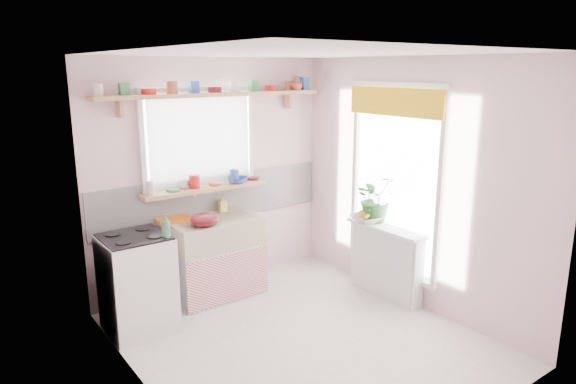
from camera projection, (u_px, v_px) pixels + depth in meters
room at (301, 168)px, 5.37m from camera, size 3.20×3.20×3.20m
sink_unit at (216, 256)px, 5.47m from camera, size 0.95×0.65×1.11m
cooker at (137, 283)px, 4.72m from camera, size 0.58×0.58×0.93m
radiator_ledge at (386, 260)px, 5.45m from camera, size 0.22×0.95×0.78m
windowsill at (205, 189)px, 5.45m from camera, size 1.40×0.22×0.04m
pine_shelf at (215, 94)px, 5.29m from camera, size 2.52×0.24×0.04m
shelf_crockery at (215, 87)px, 5.28m from camera, size 2.47×0.11×0.12m
sill_crockery at (201, 182)px, 5.40m from camera, size 1.35×0.11×0.12m
dish_tray at (173, 219)px, 5.31m from camera, size 0.37×0.28×0.04m
colander at (204, 220)px, 5.11m from camera, size 0.35×0.35×0.13m
jade_plant at (376, 198)px, 5.49m from camera, size 0.54×0.49×0.51m
fruit_bowl at (366, 219)px, 5.48m from camera, size 0.36×0.36×0.08m
herb_pot at (371, 213)px, 5.41m from camera, size 0.14×0.11×0.23m
soap_bottle_sink at (223, 203)px, 5.63m from camera, size 0.09×0.09×0.18m
sill_cup at (183, 184)px, 5.35m from camera, size 0.15×0.15×0.10m
sill_bowl at (238, 180)px, 5.60m from camera, size 0.22×0.22×0.07m
shelf_vase at (296, 84)px, 5.80m from camera, size 0.17×0.17×0.15m
cooker_bottle at (166, 226)px, 4.54m from camera, size 0.09×0.09×0.22m
fruit at (366, 213)px, 5.48m from camera, size 0.20×0.14×0.10m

